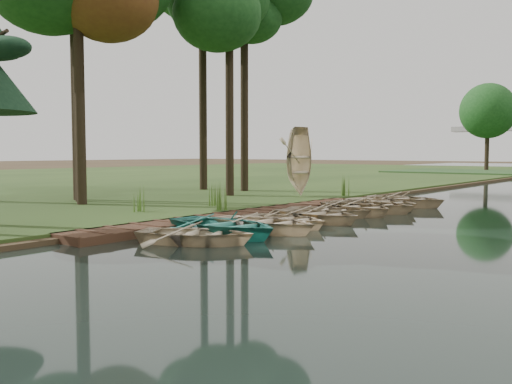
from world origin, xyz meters
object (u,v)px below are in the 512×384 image
Objects in this scene: rowboat_0 at (196,232)px; stored_rowboat at (300,189)px; rowboat_2 at (264,220)px; boardwalk at (246,216)px; rowboat_1 at (224,223)px.

stored_rowboat is (-5.57, 13.52, 0.28)m from rowboat_0.
rowboat_2 is (0.11, 2.99, 0.04)m from rowboat_0.
boardwalk is at bearing 45.07° from rowboat_2.
rowboat_2 is (0.43, 1.44, -0.03)m from rowboat_1.
rowboat_0 is 0.92× the size of stored_rowboat.
boardwalk is at bearing -152.92° from stored_rowboat.
rowboat_1 reaches higher than rowboat_0.
rowboat_0 reaches higher than boardwalk.
rowboat_0 is at bearing 175.53° from rowboat_2.
boardwalk is 4.02× the size of rowboat_1.
stored_rowboat is (-5.68, 10.54, 0.24)m from rowboat_2.
rowboat_2 is at bearing -10.92° from rowboat_1.
rowboat_1 is 1.50m from rowboat_2.
rowboat_0 is at bearing -150.11° from stored_rowboat.
stored_rowboat is (-2.80, 7.89, 0.52)m from boardwalk.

